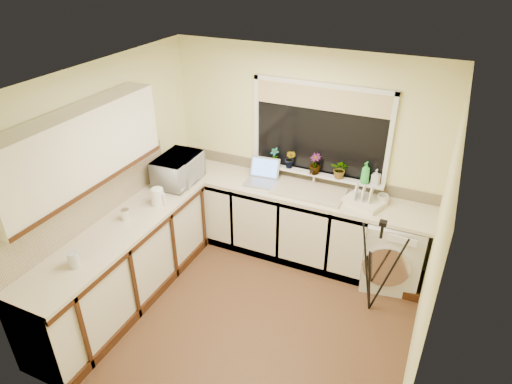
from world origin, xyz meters
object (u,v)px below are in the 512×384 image
object	(u,v)px
washing_machine	(392,250)
kettle	(158,197)
tripod	(376,267)
soap_bottle_green	(366,173)
soap_bottle_clear	(376,177)
cup_left	(75,260)
dish_rack	(364,202)
cup_back	(383,199)
plant_d	(340,169)
steel_jar	(125,215)
plant_a	(275,156)
plant_c	(315,164)
microwave	(178,169)
glass_jug	(74,259)
plant_b	(290,159)
laptop	(262,176)

from	to	relation	value
washing_machine	kettle	distance (m)	2.64
tripod	soap_bottle_green	bearing A→B (deg)	94.39
soap_bottle_clear	cup_left	bearing A→B (deg)	-132.88
dish_rack	cup_back	xyz separation A→B (m)	(0.18, 0.09, 0.02)
tripod	plant_d	distance (m)	1.19
kettle	tripod	world-z (taller)	tripod
plant_d	steel_jar	bearing A→B (deg)	-140.03
plant_a	plant_c	size ratio (longest dim) A/B	0.88
cup_left	plant_c	bearing A→B (deg)	57.46
tripod	cup_left	xyz separation A→B (m)	(-2.40, -1.51, 0.40)
plant_a	cup_back	world-z (taller)	plant_a
microwave	cup_left	world-z (taller)	microwave
tripod	glass_jug	xyz separation A→B (m)	(-2.38, -1.53, 0.42)
steel_jar	microwave	size ratio (longest dim) A/B	0.20
tripod	plant_a	bearing A→B (deg)	131.11
tripod	plant_d	size ratio (longest dim) A/B	4.92
cup_left	glass_jug	bearing A→B (deg)	-53.85
microwave	washing_machine	bearing A→B (deg)	-84.15
tripod	cup_back	world-z (taller)	tripod
washing_machine	microwave	distance (m)	2.60
plant_a	plant_d	distance (m)	0.81
plant_b	laptop	bearing A→B (deg)	-148.25
steel_jar	plant_a	world-z (taller)	plant_a
plant_c	soap_bottle_clear	size ratio (longest dim) A/B	1.36
dish_rack	cup_back	bearing A→B (deg)	48.65
cup_left	plant_d	bearing A→B (deg)	52.62
washing_machine	plant_b	bearing A→B (deg)	159.17
laptop	soap_bottle_clear	xyz separation A→B (m)	(1.28, 0.19, 0.17)
dish_rack	cup_left	xyz separation A→B (m)	(-2.11, -2.10, 0.02)
microwave	plant_c	size ratio (longest dim) A/B	2.45
washing_machine	glass_jug	world-z (taller)	glass_jug
microwave	soap_bottle_green	world-z (taller)	soap_bottle_green
tripod	glass_jug	bearing A→B (deg)	-166.93
dish_rack	cup_left	size ratio (longest dim) A/B	3.67
dish_rack	plant_b	bearing A→B (deg)	-171.82
plant_d	plant_b	bearing A→B (deg)	179.69
tripod	cup_left	size ratio (longest dim) A/B	10.10
kettle	plant_b	size ratio (longest dim) A/B	0.78
laptop	plant_d	distance (m)	0.92
steel_jar	plant_d	xyz separation A→B (m)	(1.83, 1.53, 0.20)
laptop	tripod	size ratio (longest dim) A/B	0.35
plant_a	dish_rack	bearing A→B (deg)	-10.67
plant_a	plant_d	world-z (taller)	plant_d
steel_jar	plant_d	world-z (taller)	plant_d
plant_a	plant_b	xyz separation A→B (m)	(0.20, -0.01, 0.01)
kettle	plant_d	xyz separation A→B (m)	(1.70, 1.14, 0.17)
dish_rack	plant_c	distance (m)	0.71
plant_c	plant_b	bearing A→B (deg)	177.56
microwave	cup_left	size ratio (longest dim) A/B	5.47
washing_machine	plant_a	xyz separation A→B (m)	(-1.53, 0.26, 0.74)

